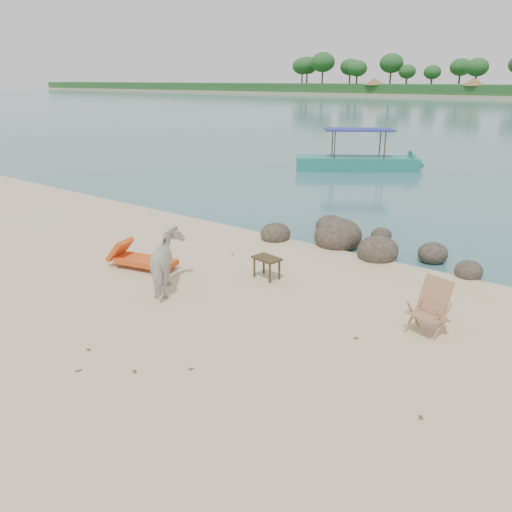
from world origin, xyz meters
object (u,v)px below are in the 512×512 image
at_px(cow, 168,264).
at_px(deck_chair, 428,310).
at_px(side_table, 267,269).
at_px(boulders, 351,241).
at_px(boat_near, 358,136).
at_px(lounge_chair, 146,259).

xyz_separation_m(cow, deck_chair, (5.29, 1.50, -0.16)).
bearing_deg(deck_chair, side_table, -169.08).
height_order(cow, deck_chair, cow).
xyz_separation_m(boulders, cow, (-1.82, -5.30, 0.48)).
bearing_deg(cow, side_table, -167.06).
bearing_deg(boulders, side_table, -98.21).
relative_size(side_table, boat_near, 0.09).
xyz_separation_m(boulders, lounge_chair, (-3.27, -4.70, 0.10)).
distance_m(cow, deck_chair, 5.50).
distance_m(cow, lounge_chair, 1.62).
bearing_deg(lounge_chair, boat_near, 84.74).
xyz_separation_m(boulders, deck_chair, (3.47, -3.80, 0.31)).
bearing_deg(lounge_chair, side_table, 11.32).
relative_size(lounge_chair, deck_chair, 1.92).
height_order(lounge_chair, deck_chair, deck_chair).
height_order(side_table, deck_chair, deck_chair).
bearing_deg(deck_chair, cow, -147.55).
xyz_separation_m(side_table, deck_chair, (3.96, -0.40, 0.24)).
distance_m(lounge_chair, deck_chair, 6.81).
distance_m(boulders, lounge_chair, 5.73).
bearing_deg(lounge_chair, cow, -36.06).
distance_m(boulders, side_table, 3.44).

